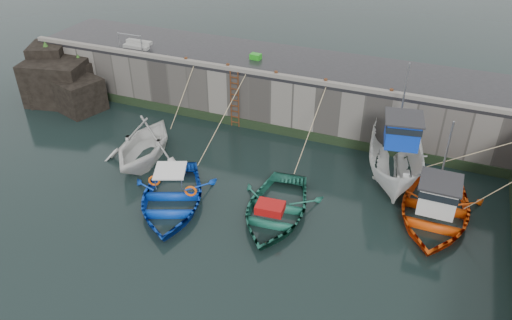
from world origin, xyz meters
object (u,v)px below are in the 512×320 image
at_px(boat_near_white, 146,160).
at_px(bollard_b, 228,66).
at_px(fish_crate, 256,56).
at_px(boat_far_orange, 434,209).
at_px(boat_near_blue, 171,204).
at_px(bollard_e, 391,92).
at_px(bollard_a, 186,60).
at_px(boat_near_navy, 275,215).
at_px(ladder, 235,100).
at_px(boat_far_white, 396,158).
at_px(bollard_c, 276,74).
at_px(bollard_d, 326,81).

bearing_deg(boat_near_white, bollard_b, 59.63).
xyz_separation_m(fish_crate, bollard_b, (-0.83, -1.85, -0.01)).
bearing_deg(boat_near_white, fish_crate, 59.10).
bearing_deg(fish_crate, boat_far_orange, -25.88).
distance_m(boat_near_blue, boat_far_orange, 11.09).
relative_size(fish_crate, bollard_e, 2.07).
bearing_deg(bollard_a, boat_near_navy, -41.54).
height_order(ladder, boat_far_white, boat_far_white).
xyz_separation_m(boat_far_orange, bollard_c, (-8.70, 4.50, 2.90)).
distance_m(ladder, fish_crate, 2.80).
relative_size(ladder, bollard_d, 11.43).
relative_size(boat_near_blue, bollard_a, 19.71).
bearing_deg(fish_crate, boat_far_white, -19.81).
height_order(boat_near_white, bollard_c, bollard_c).
height_order(bollard_a, bollard_b, same).
relative_size(boat_near_blue, bollard_b, 19.71).
height_order(boat_near_navy, bollard_b, bollard_b).
relative_size(boat_near_white, boat_far_orange, 0.82).
bearing_deg(boat_far_orange, boat_near_navy, -159.20).
bearing_deg(boat_near_white, boat_far_orange, -4.98).
height_order(boat_near_navy, bollard_d, bollard_d).
distance_m(boat_near_white, bollard_e, 12.32).
distance_m(boat_near_white, bollard_c, 7.87).
distance_m(boat_near_navy, bollard_d, 7.60).
distance_m(ladder, boat_far_white, 9.08).
bearing_deg(boat_near_white, bollard_c, 39.16).
height_order(boat_far_white, bollard_c, boat_far_white).
bearing_deg(bollard_d, boat_far_white, -27.56).
relative_size(bollard_b, bollard_d, 1.00).
xyz_separation_m(boat_near_blue, boat_near_navy, (4.40, 1.01, 0.00)).
distance_m(boat_near_white, boat_near_navy, 7.55).
bearing_deg(boat_far_white, bollard_c, 152.54).
relative_size(ladder, boat_far_white, 0.47).
xyz_separation_m(bollard_b, bollard_c, (2.70, 0.00, 0.00)).
relative_size(boat_near_white, fish_crate, 8.45).
relative_size(boat_near_white, bollard_e, 17.47).
relative_size(boat_near_blue, boat_far_orange, 0.93).
height_order(fish_crate, bollard_c, fish_crate).
height_order(boat_far_white, bollard_b, boat_far_white).
distance_m(boat_near_navy, bollard_e, 8.28).
height_order(boat_near_blue, fish_crate, fish_crate).
bearing_deg(ladder, bollard_c, 8.67).
bearing_deg(bollard_b, ladder, -33.86).
relative_size(boat_near_white, bollard_a, 17.47).
relative_size(fish_crate, bollard_c, 2.07).
xyz_separation_m(boat_far_white, fish_crate, (-8.55, 3.98, 2.26)).
bearing_deg(boat_near_white, boat_far_white, 7.01).
xyz_separation_m(boat_near_navy, bollard_e, (3.27, 6.85, 3.30)).
bearing_deg(boat_near_blue, boat_far_orange, -4.72).
height_order(boat_near_blue, boat_far_white, boat_far_white).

